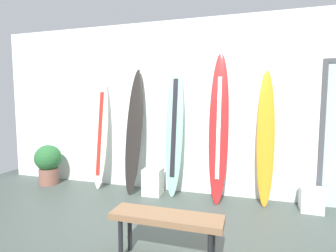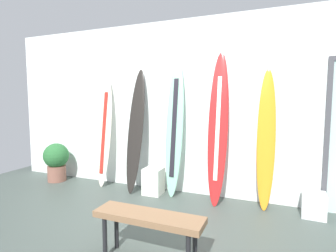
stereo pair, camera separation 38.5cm
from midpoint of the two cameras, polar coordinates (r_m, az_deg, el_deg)
ground at (r=3.49m, az=-2.92°, el=-20.65°), size 8.00×8.00×0.04m
wall_back at (r=4.38m, az=2.78°, el=3.97°), size 7.20×0.20×2.80m
surfboard_ivory at (r=4.77m, az=-16.51°, el=-1.71°), size 0.27×0.34×1.90m
surfboard_charcoal at (r=4.39m, az=-9.80°, el=-1.25°), size 0.30×0.45×2.04m
surfboard_seafoam at (r=4.18m, az=-1.24°, el=-0.51°), size 0.30×0.34×2.18m
surfboard_crimson at (r=3.97m, az=8.13°, el=-0.51°), size 0.30×0.46×2.24m
surfboard_sunset at (r=3.99m, az=17.67°, el=-2.67°), size 0.26×0.33×1.96m
display_block_left at (r=4.40m, az=-5.81°, el=-11.80°), size 0.30×0.30×0.42m
display_block_center at (r=4.17m, az=26.06°, el=-14.06°), size 0.30×0.30×0.32m
potted_plant at (r=5.38m, az=-26.24°, el=-7.03°), size 0.46×0.46×0.72m
bench at (r=2.61m, az=-4.85°, el=-19.75°), size 1.05×0.29×0.47m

